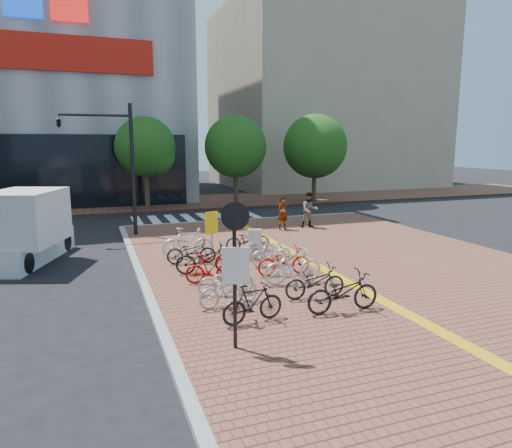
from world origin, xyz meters
name	(u,v)px	position (x,y,z in m)	size (l,w,h in m)	color
ground	(282,289)	(0.00, 0.00, 0.00)	(120.00, 120.00, 0.00)	black
sidewalk	(488,336)	(3.00, -5.00, 0.07)	(14.00, 34.00, 0.15)	brown
tactile_strip	(454,339)	(2.00, -5.00, 0.16)	(0.40, 34.00, 0.01)	gold
kerb_west	(186,392)	(-4.00, -5.00, 0.08)	(0.25, 34.00, 0.15)	gray
kerb_north	(248,220)	(3.00, 12.00, 0.08)	(14.00, 0.25, 0.15)	gray
far_sidewalk	(170,203)	(0.00, 21.00, 0.07)	(70.00, 8.00, 0.15)	brown
building_beige	(321,99)	(18.00, 32.00, 9.00)	(20.00, 18.00, 18.00)	gray
crosswalk	(198,218)	(0.50, 14.00, 0.01)	(7.50, 4.00, 0.01)	silver
street_trees	(250,148)	(5.04, 17.45, 4.10)	(16.20, 4.60, 6.35)	#38281E
bike_0	(253,303)	(-1.87, -2.57, 0.63)	(0.46, 1.61, 0.97)	black
bike_1	(229,289)	(-2.09, -1.24, 0.60)	(0.60, 1.73, 0.91)	#B2B1B6
bike_2	(226,280)	(-1.91, -0.36, 0.58)	(0.57, 1.64, 0.86)	#A5A5A9
bike_3	(210,269)	(-2.06, 0.84, 0.62)	(0.44, 1.55, 0.93)	#AD0C0C
bike_4	(205,258)	(-1.95, 1.94, 0.66)	(0.68, 1.96, 1.03)	black
bike_5	(191,251)	(-2.13, 3.31, 0.61)	(0.61, 1.75, 0.92)	black
bike_6	(188,243)	(-2.06, 4.23, 0.73)	(0.55, 1.94, 1.17)	silver
bike_7	(343,292)	(0.53, -2.68, 0.68)	(0.70, 2.00, 1.05)	black
bike_8	(315,282)	(0.36, -1.48, 0.62)	(0.62, 1.78, 0.93)	black
bike_9	(293,266)	(0.32, -0.09, 0.71)	(0.53, 1.88, 1.13)	silver
bike_10	(284,261)	(0.43, 0.88, 0.62)	(0.63, 1.80, 0.94)	#A0150B
bike_11	(272,253)	(0.49, 2.10, 0.63)	(0.45, 1.58, 0.95)	silver
bike_12	(256,248)	(0.27, 3.17, 0.57)	(0.56, 1.61, 0.85)	silver
bike_13	(248,240)	(0.41, 4.46, 0.62)	(0.63, 1.80, 0.94)	black
pedestrian_a	(283,213)	(3.56, 8.26, 0.99)	(0.61, 0.40, 1.67)	gray
pedestrian_b	(310,210)	(5.08, 8.36, 1.06)	(0.88, 0.69, 1.81)	#4F5464
utility_box	(255,244)	(0.32, 3.36, 0.70)	(0.50, 0.36, 1.09)	silver
yellow_sign	(212,227)	(-1.36, 3.28, 1.44)	(0.50, 0.19, 1.86)	#B7B7BC
notice_sign	(235,258)	(-2.68, -3.78, 2.12)	(0.56, 0.24, 3.13)	black
traffic_light_pole	(100,145)	(-4.90, 9.54, 4.34)	(3.26, 1.26, 6.07)	black
box_truck	(20,228)	(-7.96, 6.33, 1.30)	(3.49, 5.18, 2.76)	silver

